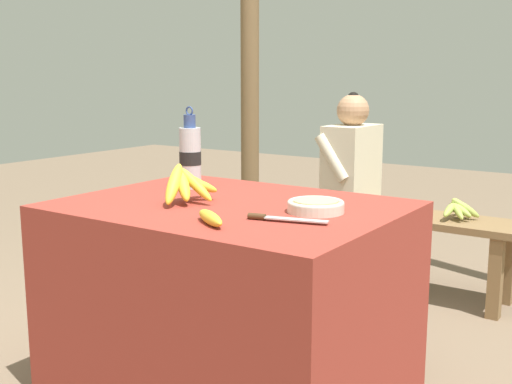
% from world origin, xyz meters
% --- Properties ---
extents(market_counter, '(1.13, 0.86, 0.69)m').
position_xyz_m(market_counter, '(0.00, 0.00, 0.35)').
color(market_counter, maroon).
rests_on(market_counter, ground_plane).
extents(banana_bunch_ripe, '(0.17, 0.28, 0.15)m').
position_xyz_m(banana_bunch_ripe, '(-0.13, -0.07, 0.76)').
color(banana_bunch_ripe, '#4C381E').
rests_on(banana_bunch_ripe, market_counter).
extents(serving_bowl, '(0.18, 0.18, 0.04)m').
position_xyz_m(serving_bowl, '(0.31, 0.04, 0.72)').
color(serving_bowl, silver).
rests_on(serving_bowl, market_counter).
extents(water_bottle, '(0.08, 0.08, 0.32)m').
position_xyz_m(water_bottle, '(-0.31, 0.16, 0.82)').
color(water_bottle, silver).
rests_on(water_bottle, market_counter).
extents(loose_banana_front, '(0.17, 0.13, 0.04)m').
position_xyz_m(loose_banana_front, '(0.14, -0.28, 0.71)').
color(loose_banana_front, gold).
rests_on(loose_banana_front, market_counter).
extents(knife, '(0.25, 0.08, 0.02)m').
position_xyz_m(knife, '(0.27, -0.14, 0.70)').
color(knife, '#BCBCC1').
rests_on(knife, market_counter).
extents(wooden_bench, '(1.56, 0.32, 0.42)m').
position_xyz_m(wooden_bench, '(-0.09, 1.39, 0.36)').
color(wooden_bench, brown).
rests_on(wooden_bench, ground_plane).
extents(seated_vendor, '(0.40, 0.39, 1.04)m').
position_xyz_m(seated_vendor, '(-0.25, 1.35, 0.60)').
color(seated_vendor, '#564C60').
rests_on(seated_vendor, ground_plane).
extents(banana_bunch_green, '(0.16, 0.26, 0.12)m').
position_xyz_m(banana_bunch_green, '(0.37, 1.39, 0.48)').
color(banana_bunch_green, '#4C381E').
rests_on(banana_bunch_green, wooden_bench).
extents(support_post_near, '(0.12, 0.12, 2.63)m').
position_xyz_m(support_post_near, '(-1.11, 1.72, 1.32)').
color(support_post_near, brown).
rests_on(support_post_near, ground_plane).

